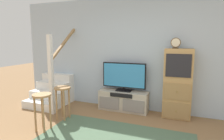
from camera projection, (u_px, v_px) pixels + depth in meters
name	position (u px, v px, depth m)	size (l,w,h in m)	color
back_wall	(139.00, 54.00, 4.51)	(6.40, 0.12, 2.70)	#A8BCD1
media_console	(123.00, 101.00, 4.53)	(1.18, 0.38, 0.47)	#BCB29E
television	(124.00, 76.00, 4.47)	(1.05, 0.22, 0.68)	black
side_cabinet	(178.00, 84.00, 4.04)	(0.58, 0.38, 1.50)	tan
desk_clock	(176.00, 43.00, 3.92)	(0.20, 0.08, 0.23)	#4C3823
staircase	(57.00, 88.00, 5.21)	(1.00, 1.36, 2.20)	white
bar_stool_near	(42.00, 103.00, 3.47)	(0.34, 0.34, 0.70)	#A37A4C
bar_stool_far	(63.00, 95.00, 3.98)	(0.34, 0.34, 0.70)	#A37A4C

